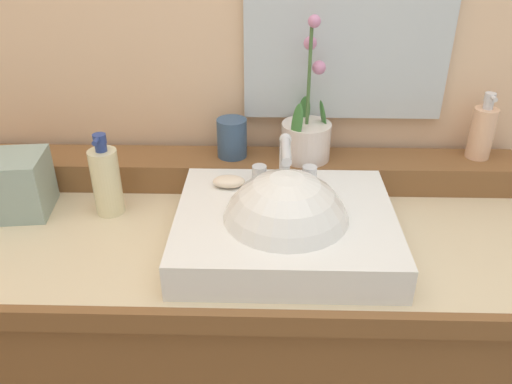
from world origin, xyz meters
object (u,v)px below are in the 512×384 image
soap_dispenser (482,131)px  lotion_bottle (106,180)px  sink_basin (285,231)px  potted_plant (306,134)px  tissue_box (17,184)px  soap_bar (229,181)px  tumbler_cup (232,138)px

soap_dispenser → lotion_bottle: size_ratio=0.85×
sink_basin → lotion_bottle: 0.41m
potted_plant → tissue_box: bearing=-167.1°
soap_bar → tissue_box: tissue_box is taller
soap_dispenser → tumbler_cup: soap_dispenser is taller
tumbler_cup → lotion_bottle: bearing=-150.2°
tissue_box → potted_plant: bearing=12.9°
tumbler_cup → tissue_box: size_ratio=0.70×
lotion_bottle → tissue_box: size_ratio=1.40×
soap_dispenser → tumbler_cup: 0.60m
tissue_box → sink_basin: bearing=-11.6°
soap_bar → soap_dispenser: bearing=16.3°
sink_basin → soap_bar: bearing=136.9°
tissue_box → soap_dispenser: bearing=8.8°
tumbler_cup → soap_bar: bearing=-88.6°
potted_plant → soap_dispenser: (0.42, 0.02, 0.00)m
tumbler_cup → lotion_bottle: 0.31m
sink_basin → tumbler_cup: bearing=114.2°
sink_basin → soap_bar: (-0.12, 0.11, 0.05)m
soap_bar → soap_dispenser: soap_dispenser is taller
potted_plant → lotion_bottle: bearing=-161.8°
sink_basin → tumbler_cup: 0.31m
lotion_bottle → soap_dispenser: bearing=10.7°
tissue_box → soap_bar: bearing=-1.1°
tumbler_cup → sink_basin: bearing=-65.8°
sink_basin → tissue_box: size_ratio=3.23×
potted_plant → soap_dispenser: 0.42m
tumbler_cup → tissue_box: bearing=-161.7°
tumbler_cup → potted_plant: bearing=-2.2°
soap_bar → tissue_box: bearing=178.9°
sink_basin → soap_bar: size_ratio=6.23×
soap_dispenser → lotion_bottle: (-0.86, -0.16, -0.06)m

